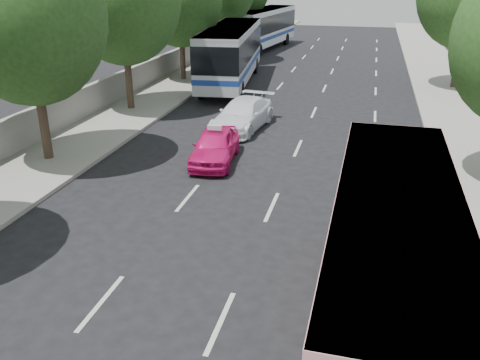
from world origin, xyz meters
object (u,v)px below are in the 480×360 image
(tour_coach_front, at_px, (231,50))
(tour_coach_rear, at_px, (263,25))
(pink_bus, at_px, (393,246))
(pink_taxi, at_px, (215,146))
(white_pickup, at_px, (243,115))

(tour_coach_front, bearing_deg, tour_coach_rear, 87.53)
(pink_bus, relative_size, pink_taxi, 2.48)
(pink_taxi, relative_size, tour_coach_front, 0.31)
(pink_bus, height_order, white_pickup, pink_bus)
(white_pickup, distance_m, tour_coach_front, 10.29)
(tour_coach_rear, bearing_deg, pink_taxi, -74.12)
(pink_bus, height_order, tour_coach_rear, tour_coach_rear)
(white_pickup, height_order, tour_coach_front, tour_coach_front)
(pink_bus, xyz_separation_m, tour_coach_rear, (-10.78, 38.56, 0.25))
(white_pickup, xyz_separation_m, tour_coach_rear, (-4.30, 25.22, 1.49))
(pink_taxi, height_order, tour_coach_front, tour_coach_front)
(pink_taxi, xyz_separation_m, tour_coach_front, (-3.17, 14.33, 1.55))
(pink_bus, bearing_deg, tour_coach_front, 113.31)
(white_pickup, bearing_deg, tour_coach_rear, 106.93)
(pink_bus, bearing_deg, tour_coach_rear, 106.21)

